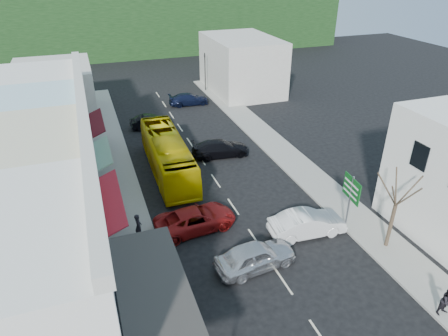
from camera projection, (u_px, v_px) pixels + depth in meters
ground at (255, 239)px, 25.89m from camera, size 120.00×120.00×0.00m
sidewalk_left at (119, 184)px, 31.93m from camera, size 3.00×52.00×0.15m
sidewalk_right at (287, 156)px, 36.37m from camera, size 3.00×52.00×0.15m
shopfront_row at (38, 182)px, 24.45m from camera, size 8.25×30.00×8.00m
distant_block_left at (55, 93)px, 43.32m from camera, size 8.00×10.00×6.00m
distant_block_right at (242, 65)px, 52.37m from camera, size 8.00×12.00×7.00m
hillside at (113, 11)px, 76.28m from camera, size 80.00×26.00×14.00m
bus at (168, 155)px, 33.14m from camera, size 2.70×11.64×3.10m
car_silver at (255, 258)px, 23.25m from camera, size 4.57×2.28×1.40m
car_white at (307, 225)px, 26.04m from camera, size 4.50×2.06×1.40m
car_red at (196, 220)px, 26.57m from camera, size 4.78×2.38×1.40m
car_black_near at (220, 149)px, 36.25m from camera, size 4.63×2.20×1.40m
car_black_far at (150, 121)px, 42.22m from camera, size 4.47×1.98×1.40m
car_navy_far at (189, 99)px, 48.64m from camera, size 4.55×1.97×1.40m
pedestrian_left at (139, 227)px, 25.38m from camera, size 0.43×0.62×1.70m
pedestrian_right at (448, 301)px, 19.95m from camera, size 0.70×0.44×1.70m
direction_sign at (349, 206)px, 25.41m from camera, size 0.66×1.98×4.30m
street_tree at (395, 205)px, 23.71m from camera, size 3.45×3.45×6.25m
traffic_signal at (205, 72)px, 52.61m from camera, size 1.22×1.37×5.06m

